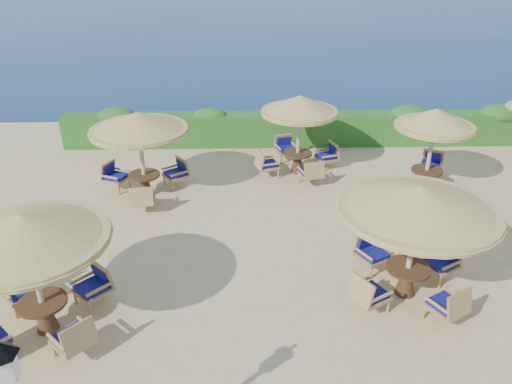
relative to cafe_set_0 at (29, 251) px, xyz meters
name	(u,v)px	position (x,y,z in m)	size (l,w,h in m)	color
ground	(332,246)	(6.22, 2.93, -1.89)	(120.00, 120.00, 0.00)	tan
hedge	(303,129)	(6.22, 10.13, -1.29)	(18.00, 0.90, 1.20)	#1E4F19
cafe_set_0	(29,251)	(0.00, 0.00, 0.00)	(3.08, 3.08, 2.65)	tan
cafe_set_1	(417,218)	(7.53, 0.97, 0.05)	(3.34, 3.34, 2.65)	tan
cafe_set_3	(140,136)	(0.95, 5.92, 0.04)	(2.89, 2.89, 2.65)	tan
cafe_set_4	(299,123)	(5.77, 7.52, -0.15)	(2.88, 2.88, 2.65)	tan
cafe_set_5	(433,133)	(9.62, 6.05, 0.02)	(2.36, 2.81, 2.65)	tan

